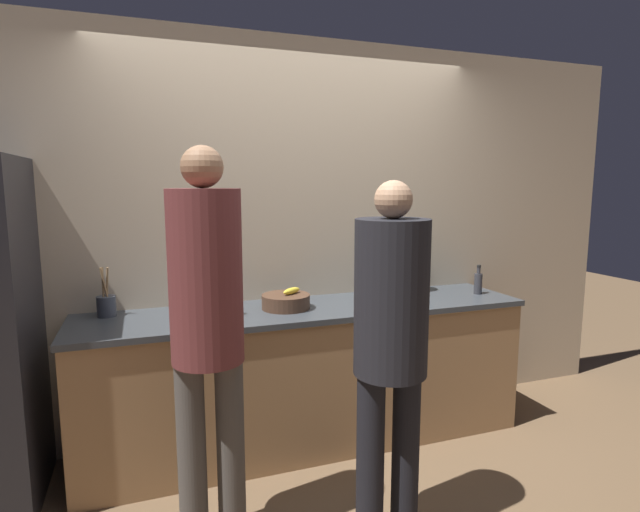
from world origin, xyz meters
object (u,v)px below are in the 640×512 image
at_px(person_left, 207,318).
at_px(bottle_red, 233,305).
at_px(person_center, 391,334).
at_px(fruit_bowl, 286,301).
at_px(potted_plant, 417,272).
at_px(utensil_crock, 106,305).
at_px(cup_blue, 409,298).
at_px(cup_black, 368,287).
at_px(bottle_dark, 478,283).

relative_size(person_left, bottle_red, 12.34).
distance_m(person_center, fruit_bowl, 0.99).
relative_size(person_center, fruit_bowl, 5.63).
xyz_separation_m(fruit_bowl, potted_plant, (1.04, 0.20, 0.09)).
xyz_separation_m(utensil_crock, bottle_red, (0.70, -0.22, -0.01)).
bearing_deg(bottle_red, cup_blue, -6.93).
bearing_deg(potted_plant, cup_black, 173.96).
bearing_deg(cup_blue, bottle_red, 173.07).
height_order(person_left, bottle_red, person_left).
relative_size(fruit_bowl, potted_plant, 1.17).
bearing_deg(bottle_dark, person_left, -161.11).
height_order(person_center, cup_black, person_center).
bearing_deg(bottle_dark, utensil_crock, 174.70).
bearing_deg(cup_black, person_center, -110.39).
distance_m(fruit_bowl, utensil_crock, 1.05).
distance_m(cup_blue, potted_plant, 0.47).
height_order(person_center, potted_plant, person_center).
bearing_deg(cup_black, bottle_red, -164.15).
bearing_deg(person_left, fruit_bowl, 51.83).
relative_size(utensil_crock, bottle_dark, 1.41).
distance_m(utensil_crock, potted_plant, 2.07).
height_order(fruit_bowl, bottle_red, bottle_red).
relative_size(person_center, bottle_red, 11.35).
bearing_deg(person_center, utensil_crock, 137.87).
relative_size(person_left, bottle_dark, 8.88).
height_order(person_left, person_center, person_left).
bearing_deg(utensil_crock, person_left, -62.08).
xyz_separation_m(person_center, potted_plant, (0.82, 1.16, 0.04)).
distance_m(person_center, bottle_dark, 1.47).
bearing_deg(cup_black, bottle_dark, -22.08).
bearing_deg(bottle_dark, fruit_bowl, 177.83).
distance_m(fruit_bowl, cup_blue, 0.78).
distance_m(fruit_bowl, bottle_red, 0.34).
relative_size(person_left, potted_plant, 7.19).
distance_m(person_center, potted_plant, 1.42).
height_order(person_left, bottle_dark, person_left).
bearing_deg(potted_plant, person_left, -150.23).
height_order(bottle_dark, cup_blue, bottle_dark).
xyz_separation_m(cup_black, potted_plant, (0.37, -0.04, 0.09)).
xyz_separation_m(utensil_crock, cup_black, (1.70, 0.07, -0.03)).
xyz_separation_m(bottle_dark, potted_plant, (-0.34, 0.25, 0.05)).
relative_size(person_center, cup_blue, 18.37).
distance_m(cup_black, cup_blue, 0.43).
relative_size(person_center, utensil_crock, 5.77).
bearing_deg(bottle_red, utensil_crock, 162.66).
height_order(bottle_red, cup_black, bottle_red).
bearing_deg(cup_black, potted_plant, -6.04).
xyz_separation_m(utensil_crock, bottle_dark, (2.41, -0.22, 0.01)).
xyz_separation_m(person_center, cup_blue, (0.54, 0.78, -0.05)).
height_order(fruit_bowl, utensil_crock, utensil_crock).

